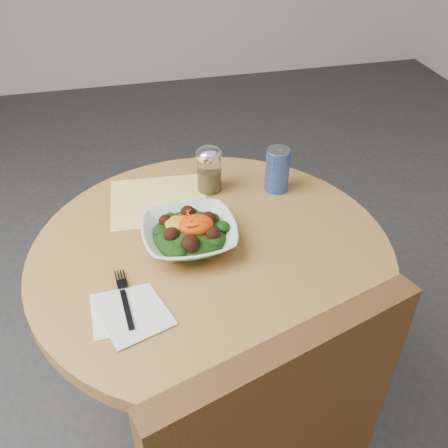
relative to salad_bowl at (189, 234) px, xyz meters
name	(u,v)px	position (x,y,z in m)	size (l,w,h in m)	color
ground	(215,416)	(0.05, -0.03, -0.78)	(6.00, 6.00, 0.00)	#2D2C2F
table	(213,304)	(0.05, -0.03, -0.23)	(0.90, 0.90, 0.75)	black
cloth_napkin	(159,201)	(-0.05, 0.20, -0.03)	(0.27, 0.24, 0.00)	yellow
paper_napkins	(129,313)	(-0.17, -0.20, -0.03)	(0.18, 0.18, 0.00)	silver
salad_bowl	(189,234)	(0.00, 0.00, 0.00)	(0.24, 0.24, 0.09)	silver
fork	(124,296)	(-0.17, -0.15, -0.03)	(0.03, 0.19, 0.00)	black
spice_shaker	(209,170)	(0.10, 0.23, 0.03)	(0.07, 0.07, 0.13)	silver
beverage_can	(277,170)	(0.29, 0.19, 0.03)	(0.07, 0.07, 0.13)	#0D1E98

